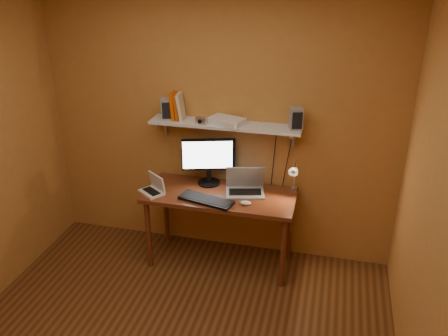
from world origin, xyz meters
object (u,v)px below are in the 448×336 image
(desk, at_px, (220,202))
(keyboard, at_px, (206,200))
(desk_lamp, at_px, (294,175))
(shelf_camera, at_px, (201,121))
(netbook, at_px, (154,188))
(laptop, at_px, (245,186))
(speaker_right, at_px, (296,119))
(router, at_px, (226,121))
(mouse, at_px, (246,203))
(monitor, at_px, (209,159))
(speaker_left, at_px, (167,109))
(wall_shelf, at_px, (225,125))

(desk, relative_size, keyboard, 2.79)
(desk_lamp, height_order, shelf_camera, shelf_camera)
(netbook, height_order, desk_lamp, desk_lamp)
(laptop, xyz_separation_m, speaker_right, (0.42, 0.10, 0.65))
(desk, height_order, router, router)
(mouse, bearing_deg, desk_lamp, 36.37)
(desk_lamp, xyz_separation_m, shelf_camera, (-0.86, -0.01, 0.45))
(keyboard, xyz_separation_m, mouse, (0.36, 0.02, 0.00))
(router, bearing_deg, mouse, -51.94)
(laptop, xyz_separation_m, keyboard, (-0.30, -0.26, -0.05))
(keyboard, bearing_deg, mouse, 17.41)
(monitor, distance_m, mouse, 0.60)
(monitor, relative_size, speaker_right, 2.56)
(netbook, xyz_separation_m, keyboard, (0.52, -0.05, -0.04))
(netbook, height_order, speaker_right, speaker_right)
(mouse, height_order, desk_lamp, desk_lamp)
(desk_lamp, distance_m, router, 0.79)
(keyboard, height_order, speaker_right, speaker_right)
(speaker_right, bearing_deg, desk_lamp, -88.27)
(speaker_left, bearing_deg, speaker_right, -17.75)
(netbook, distance_m, router, 0.91)
(wall_shelf, relative_size, desk_lamp, 3.73)
(monitor, bearing_deg, wall_shelf, -12.58)
(monitor, xyz_separation_m, speaker_left, (-0.39, 0.00, 0.46))
(desk_lamp, bearing_deg, laptop, -174.50)
(desk_lamp, height_order, router, router)
(laptop, xyz_separation_m, shelf_camera, (-0.42, 0.03, 0.59))
(monitor, distance_m, router, 0.43)
(keyboard, height_order, mouse, mouse)
(keyboard, height_order, speaker_left, speaker_left)
(desk, distance_m, monitor, 0.42)
(netbook, bearing_deg, shelf_camera, 67.02)
(wall_shelf, xyz_separation_m, speaker_right, (0.64, -0.01, 0.11))
(mouse, xyz_separation_m, shelf_camera, (-0.48, 0.27, 0.64))
(monitor, xyz_separation_m, desk_lamp, (0.82, -0.06, -0.05))
(netbook, height_order, mouse, netbook)
(laptop, bearing_deg, desk, -173.01)
(netbook, relative_size, desk_lamp, 0.76)
(desk_lamp, bearing_deg, speaker_right, 108.14)
(monitor, relative_size, mouse, 5.15)
(netbook, bearing_deg, desk, 47.81)
(laptop, distance_m, router, 0.63)
(speaker_left, xyz_separation_m, shelf_camera, (0.35, -0.07, -0.07))
(monitor, bearing_deg, speaker_right, -16.10)
(desk_lamp, bearing_deg, router, 174.89)
(netbook, bearing_deg, laptop, 50.38)
(wall_shelf, height_order, speaker_right, speaker_right)
(monitor, relative_size, shelf_camera, 4.44)
(desk, xyz_separation_m, laptop, (0.22, 0.08, 0.15))
(laptop, bearing_deg, wall_shelf, 139.46)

